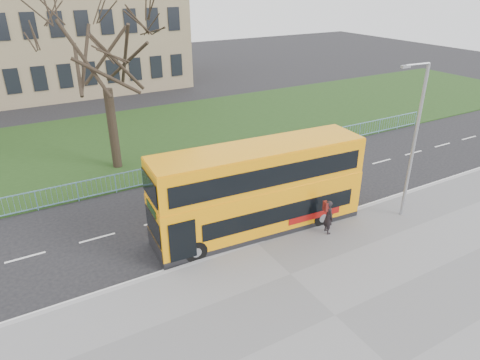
{
  "coord_description": "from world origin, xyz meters",
  "views": [
    {
      "loc": [
        -8.52,
        -14.98,
        10.72
      ],
      "look_at": [
        0.63,
        1.0,
        1.98
      ],
      "focal_mm": 32.0,
      "sensor_mm": 36.0,
      "label": 1
    }
  ],
  "objects": [
    {
      "name": "grass_verge",
      "position": [
        0.0,
        14.3,
        0.04
      ],
      "size": [
        80.0,
        15.4,
        0.08
      ],
      "primitive_type": "cube",
      "color": "#1D3714",
      "rests_on": "ground"
    },
    {
      "name": "guard_railing",
      "position": [
        0.0,
        6.6,
        0.55
      ],
      "size": [
        40.0,
        0.12,
        1.1
      ],
      "primitive_type": null,
      "color": "#70A4C8",
      "rests_on": "ground"
    },
    {
      "name": "kerb",
      "position": [
        0.0,
        -1.55,
        0.07
      ],
      "size": [
        80.0,
        0.2,
        0.14
      ],
      "primitive_type": "cube",
      "color": "gray",
      "rests_on": "ground"
    },
    {
      "name": "civic_building",
      "position": [
        -5.0,
        35.0,
        7.0
      ],
      "size": [
        30.0,
        15.0,
        14.0
      ],
      "primitive_type": "cube",
      "color": "#826F53",
      "rests_on": "ground"
    },
    {
      "name": "pedestrian",
      "position": [
        3.27,
        -2.45,
        0.94
      ],
      "size": [
        0.49,
        0.66,
        1.63
      ],
      "primitive_type": "imported",
      "rotation": [
        0.0,
        0.0,
        1.39
      ],
      "color": "black",
      "rests_on": "pavement"
    },
    {
      "name": "ground",
      "position": [
        0.0,
        0.0,
        0.0
      ],
      "size": [
        120.0,
        120.0,
        0.0
      ],
      "primitive_type": "plane",
      "color": "black",
      "rests_on": "ground"
    },
    {
      "name": "bare_tree",
      "position": [
        -3.0,
        10.0,
        5.86
      ],
      "size": [
        8.1,
        8.1,
        11.57
      ],
      "primitive_type": null,
      "color": "black",
      "rests_on": "grass_verge"
    },
    {
      "name": "yellow_bus",
      "position": [
        0.74,
        -0.51,
        2.2
      ],
      "size": [
        9.93,
        2.98,
        4.1
      ],
      "rotation": [
        0.0,
        0.0,
        -0.07
      ],
      "color": "orange",
      "rests_on": "ground"
    },
    {
      "name": "pavement",
      "position": [
        0.0,
        -6.75,
        0.06
      ],
      "size": [
        80.0,
        10.5,
        0.12
      ],
      "primitive_type": "cube",
      "color": "slate",
      "rests_on": "ground"
    },
    {
      "name": "street_lamp",
      "position": [
        7.43,
        -2.99,
        4.17
      ],
      "size": [
        1.57,
        0.29,
        7.39
      ],
      "rotation": [
        0.0,
        0.0,
        -0.09
      ],
      "color": "gray",
      "rests_on": "pavement"
    }
  ]
}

